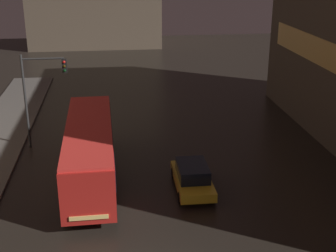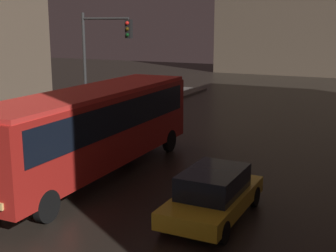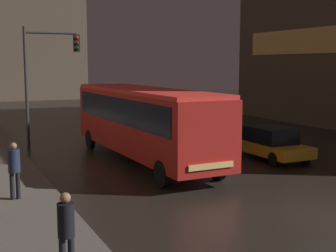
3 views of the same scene
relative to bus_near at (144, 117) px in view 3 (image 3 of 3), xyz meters
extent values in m
cube|color=brown|center=(-0.62, 44.91, 7.60)|extent=(18.00, 12.00, 19.34)
cube|color=#E0B25B|center=(8.33, 44.91, 4.88)|extent=(0.24, 10.20, 1.80)
cube|color=#E0B25B|center=(8.33, 44.91, 9.60)|extent=(0.24, 10.20, 1.80)
cube|color=#AD1E19|center=(0.00, 0.00, -0.20)|extent=(2.79, 11.60, 2.64)
cube|color=black|center=(0.00, 0.00, 0.37)|extent=(2.83, 10.68, 1.10)
cube|color=red|center=(0.00, 0.00, 1.20)|extent=(2.73, 11.37, 0.16)
cube|color=#F4CC72|center=(0.11, -5.79, -1.12)|extent=(1.80, 0.13, 0.20)
cylinder|color=black|center=(1.27, -4.35, -1.57)|extent=(0.27, 1.00, 1.00)
cylinder|color=black|center=(-1.10, -4.40, -1.57)|extent=(0.27, 1.00, 1.00)
cylinder|color=black|center=(1.10, 4.40, -1.57)|extent=(0.27, 1.00, 1.00)
cylinder|color=black|center=(-1.27, 4.36, -1.57)|extent=(0.27, 1.00, 1.00)
cube|color=gold|center=(5.61, -1.89, -1.52)|extent=(1.93, 4.40, 0.50)
cube|color=black|center=(5.61, -1.89, -0.91)|extent=(1.63, 2.43, 0.71)
cylinder|color=black|center=(6.46, -3.39, -1.75)|extent=(0.21, 0.64, 0.64)
cylinder|color=black|center=(4.73, -3.38, -1.75)|extent=(0.21, 0.64, 0.64)
cylinder|color=black|center=(6.48, -0.40, -1.75)|extent=(0.21, 0.64, 0.64)
cylinder|color=black|center=(4.75, -0.39, -1.75)|extent=(0.21, 0.64, 0.64)
cylinder|color=black|center=(-5.98, -10.40, -0.73)|extent=(0.48, 0.48, 0.70)
sphere|color=#8C664C|center=(-5.98, -10.40, -0.27)|extent=(0.22, 0.22, 0.22)
cylinder|color=black|center=(-6.28, -4.22, -1.48)|extent=(0.14, 0.14, 0.88)
cylinder|color=black|center=(-6.10, -4.22, -1.48)|extent=(0.14, 0.14, 0.88)
cylinder|color=#1E283D|center=(-6.19, -4.22, -0.67)|extent=(0.52, 0.52, 0.74)
sphere|color=#8C664C|center=(-6.19, -4.22, -0.19)|extent=(0.22, 0.22, 0.22)
cylinder|color=#2D2D2D|center=(-4.28, 5.45, 1.10)|extent=(0.16, 0.16, 6.34)
cylinder|color=#2D2D2D|center=(-2.94, 5.45, 3.97)|extent=(2.68, 0.12, 0.12)
cube|color=black|center=(-1.60, 5.45, 3.47)|extent=(0.30, 0.24, 0.90)
sphere|color=red|center=(-1.60, 5.31, 3.75)|extent=(0.18, 0.18, 0.18)
sphere|color=#3B2B07|center=(-1.60, 5.31, 3.47)|extent=(0.18, 0.18, 0.18)
sphere|color=black|center=(-1.60, 5.31, 3.19)|extent=(0.18, 0.18, 0.18)
camera|label=1|loc=(1.46, -24.78, 10.26)|focal=50.00mm
camera|label=2|loc=(10.21, -14.51, 3.74)|focal=50.00mm
camera|label=3|loc=(-8.00, -19.44, 2.38)|focal=50.00mm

